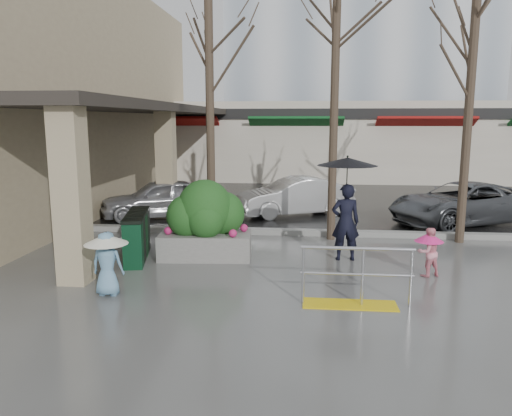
% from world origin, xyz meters
% --- Properties ---
extents(ground, '(120.00, 120.00, 0.00)m').
position_xyz_m(ground, '(0.00, 0.00, 0.00)').
color(ground, '#51514F').
rests_on(ground, ground).
extents(street_asphalt, '(120.00, 36.00, 0.01)m').
position_xyz_m(street_asphalt, '(0.00, 22.00, 0.01)').
color(street_asphalt, black).
rests_on(street_asphalt, ground).
extents(curb, '(120.00, 0.30, 0.15)m').
position_xyz_m(curb, '(0.00, 4.00, 0.07)').
color(curb, gray).
rests_on(curb, ground).
extents(near_building, '(6.00, 18.00, 8.00)m').
position_xyz_m(near_building, '(-9.00, 8.00, 4.00)').
color(near_building, tan).
rests_on(near_building, ground).
extents(canopy_slab, '(2.80, 18.00, 0.25)m').
position_xyz_m(canopy_slab, '(-4.80, 8.00, 3.62)').
color(canopy_slab, '#2D2823').
rests_on(canopy_slab, pillar_front).
extents(pillar_front, '(0.55, 0.55, 3.50)m').
position_xyz_m(pillar_front, '(-3.90, -0.50, 1.75)').
color(pillar_front, tan).
rests_on(pillar_front, ground).
extents(pillar_back, '(0.55, 0.55, 3.50)m').
position_xyz_m(pillar_back, '(-3.90, 6.00, 1.75)').
color(pillar_back, tan).
rests_on(pillar_back, ground).
extents(storefront_row, '(34.00, 6.74, 4.00)m').
position_xyz_m(storefront_row, '(2.00, 17.97, 2.01)').
color(storefront_row, beige).
rests_on(storefront_row, ground).
extents(handrail, '(1.90, 0.50, 1.03)m').
position_xyz_m(handrail, '(1.36, -1.20, 0.38)').
color(handrail, yellow).
rests_on(handrail, ground).
extents(tree_west, '(3.20, 3.20, 6.80)m').
position_xyz_m(tree_west, '(-2.00, 3.60, 5.08)').
color(tree_west, '#382B21').
rests_on(tree_west, ground).
extents(tree_midwest, '(3.20, 3.20, 7.00)m').
position_xyz_m(tree_midwest, '(1.20, 3.60, 5.23)').
color(tree_midwest, '#382B21').
rests_on(tree_midwest, ground).
extents(tree_mideast, '(3.20, 3.20, 6.50)m').
position_xyz_m(tree_mideast, '(4.50, 3.60, 4.86)').
color(tree_mideast, '#382B21').
rests_on(tree_mideast, ground).
extents(woman, '(1.34, 1.34, 2.36)m').
position_xyz_m(woman, '(1.42, 1.64, 1.43)').
color(woman, black).
rests_on(woman, ground).
extents(child_pink, '(0.59, 0.58, 1.00)m').
position_xyz_m(child_pink, '(3.00, 0.60, 0.58)').
color(child_pink, pink).
rests_on(child_pink, ground).
extents(child_blue, '(0.78, 0.78, 1.17)m').
position_xyz_m(child_blue, '(-3.00, -1.12, 0.72)').
color(child_blue, '#6A9BBD').
rests_on(child_blue, ground).
extents(planter, '(2.14, 1.25, 1.81)m').
position_xyz_m(planter, '(-1.74, 1.51, 0.86)').
color(planter, slate).
rests_on(planter, ground).
extents(news_boxes, '(0.82, 1.94, 1.06)m').
position_xyz_m(news_boxes, '(-3.27, 1.26, 0.53)').
color(news_boxes, '#0D3A20').
rests_on(news_boxes, ground).
extents(car_a, '(3.99, 2.76, 1.26)m').
position_xyz_m(car_a, '(-4.14, 6.01, 0.63)').
color(car_a, '#B5B6BA').
rests_on(car_a, ground).
extents(car_b, '(4.04, 2.75, 1.26)m').
position_xyz_m(car_b, '(0.16, 6.85, 0.63)').
color(car_b, silver).
rests_on(car_b, ground).
extents(car_c, '(4.99, 3.86, 1.26)m').
position_xyz_m(car_c, '(5.24, 6.02, 0.63)').
color(car_c, '#575A5F').
rests_on(car_c, ground).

